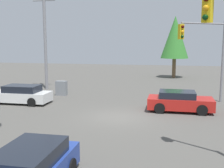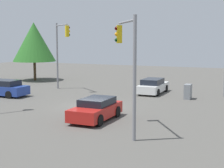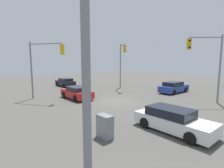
{
  "view_description": "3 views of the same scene",
  "coord_description": "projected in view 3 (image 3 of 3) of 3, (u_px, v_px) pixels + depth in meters",
  "views": [
    {
      "loc": [
        -2.97,
        16.69,
        4.64
      ],
      "look_at": [
        0.77,
        -1.7,
        1.8
      ],
      "focal_mm": 45.0,
      "sensor_mm": 36.0,
      "label": 1
    },
    {
      "loc": [
        -22.66,
        -11.65,
        5.02
      ],
      "look_at": [
        0.13,
        -1.68,
        1.78
      ],
      "focal_mm": 55.0,
      "sensor_mm": 36.0,
      "label": 2
    },
    {
      "loc": [
        13.33,
        -11.6,
        4.12
      ],
      "look_at": [
        -1.4,
        0.84,
        1.61
      ],
      "focal_mm": 28.0,
      "sensor_mm": 36.0,
      "label": 3
    }
  ],
  "objects": [
    {
      "name": "ground_plane",
      "position": [
        115.0,
        101.0,
        18.05
      ],
      "size": [
        80.0,
        80.0,
        0.0
      ],
      "primitive_type": "plane",
      "color": "#54514C"
    },
    {
      "name": "sedan_white",
      "position": [
        173.0,
        120.0,
        10.33
      ],
      "size": [
        4.65,
        1.95,
        1.38
      ],
      "rotation": [
        0.0,
        0.0,
        -1.57
      ],
      "color": "silver",
      "rests_on": "ground_plane"
    },
    {
      "name": "sedan_dark",
      "position": [
        65.0,
        82.0,
        28.97
      ],
      "size": [
        4.12,
        1.92,
        1.35
      ],
      "rotation": [
        0.0,
        0.0,
        1.57
      ],
      "color": "black",
      "rests_on": "ground_plane"
    },
    {
      "name": "sedan_blue",
      "position": [
        174.0,
        87.0,
        23.1
      ],
      "size": [
        1.99,
        4.64,
        1.45
      ],
      "color": "#233D93",
      "rests_on": "ground_plane"
    },
    {
      "name": "sedan_red",
      "position": [
        77.0,
        93.0,
        19.34
      ],
      "size": [
        4.28,
        2.01,
        1.37
      ],
      "rotation": [
        0.0,
        0.0,
        1.57
      ],
      "color": "red",
      "rests_on": "ground_plane"
    },
    {
      "name": "traffic_signal_main",
      "position": [
        122.0,
        59.0,
        25.88
      ],
      "size": [
        2.6,
        1.71,
        6.74
      ],
      "rotation": [
        0.0,
        0.0,
        -0.55
      ],
      "color": "gray",
      "rests_on": "ground_plane"
    },
    {
      "name": "traffic_signal_cross",
      "position": [
        44.0,
        60.0,
        18.52
      ],
      "size": [
        3.57,
        2.5,
        6.2
      ],
      "rotation": [
        0.0,
        0.0,
        0.59
      ],
      "color": "gray",
      "rests_on": "ground_plane"
    },
    {
      "name": "traffic_signal_aux",
      "position": [
        208.0,
        57.0,
        16.85
      ],
      "size": [
        2.32,
        2.73,
        6.65
      ],
      "rotation": [
        0.0,
        0.0,
        4.02
      ],
      "color": "gray",
      "rests_on": "ground_plane"
    },
    {
      "name": "utility_pole_tall",
      "position": [
        85.0,
        19.0,
        5.08
      ],
      "size": [
        2.2,
        0.28,
        10.09
      ],
      "color": "gray",
      "rests_on": "ground_plane"
    },
    {
      "name": "electrical_cabinet",
      "position": [
        105.0,
        126.0,
        9.43
      ],
      "size": [
        0.94,
        0.53,
        1.26
      ],
      "primitive_type": "cube",
      "color": "gray",
      "rests_on": "ground_plane"
    }
  ]
}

